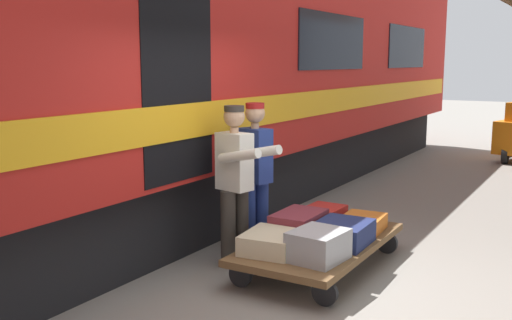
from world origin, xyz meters
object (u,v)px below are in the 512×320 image
porter_by_door (236,180)px  suitcase_orange_carryall (363,223)px  train_car (72,70)px  suitcase_navy_fabric (343,233)px  suitcase_burgundy_valise (299,224)px  luggage_cart (320,244)px  suitcase_gray_aluminum (318,245)px  porter_in_overalls (254,172)px  suitcase_red_plastic (322,216)px  suitcase_cream_canvas (272,242)px

porter_by_door → suitcase_orange_carryall: bearing=-138.9°
train_car → porter_by_door: size_ratio=12.85×
suitcase_navy_fabric → suitcase_burgundy_valise: bearing=0.0°
train_car → suitcase_orange_carryall: (-2.97, -1.35, -1.67)m
luggage_cart → train_car: bearing=15.7°
suitcase_burgundy_valise → suitcase_orange_carryall: suitcase_burgundy_valise is taller
suitcase_gray_aluminum → porter_in_overalls: 1.43m
suitcase_burgundy_valise → suitcase_gray_aluminum: size_ratio=1.21×
suitcase_gray_aluminum → suitcase_red_plastic: suitcase_gray_aluminum is taller
train_car → luggage_cart: size_ratio=10.23×
suitcase_burgundy_valise → suitcase_gray_aluminum: bearing=130.3°
porter_by_door → porter_in_overalls: bearing=-81.8°
suitcase_cream_canvas → suitcase_gray_aluminum: size_ratio=1.15×
suitcase_navy_fabric → suitcase_orange_carryall: bearing=-90.0°
train_car → suitcase_navy_fabric: train_car is taller
porter_by_door → train_car: bearing=12.5°
train_car → luggage_cart: (-2.72, -0.76, -1.79)m
suitcase_orange_carryall → suitcase_red_plastic: suitcase_red_plastic is taller
suitcase_orange_carryall → porter_by_door: porter_by_door is taller
suitcase_cream_canvas → suitcase_red_plastic: size_ratio=1.02×
luggage_cart → porter_by_door: size_ratio=1.26×
suitcase_orange_carryall → porter_by_door: (1.07, 0.93, 0.53)m
porter_in_overalls → porter_by_door: bearing=98.2°
train_car → porter_in_overalls: (-1.83, -0.90, -1.14)m
suitcase_red_plastic → porter_in_overalls: porter_in_overalls is taller
suitcase_gray_aluminum → suitcase_orange_carryall: suitcase_gray_aluminum is taller
suitcase_gray_aluminum → suitcase_red_plastic: (0.50, -1.18, -0.05)m
train_car → luggage_cart: 3.34m
luggage_cart → suitcase_burgundy_valise: suitcase_burgundy_valise is taller
suitcase_orange_carryall → suitcase_red_plastic: bearing=0.0°
suitcase_burgundy_valise → porter_by_door: (0.57, 0.34, 0.48)m
porter_by_door → suitcase_red_plastic: bearing=-121.5°
train_car → suitcase_gray_aluminum: size_ratio=42.34×
suitcase_orange_carryall → porter_by_door: bearing=41.1°
train_car → porter_by_door: train_car is taller
train_car → porter_by_door: 2.25m
suitcase_navy_fabric → suitcase_gray_aluminum: bearing=90.0°
suitcase_red_plastic → luggage_cart: bearing=112.9°
suitcase_burgundy_valise → porter_in_overalls: 0.81m
porter_by_door → luggage_cart: bearing=-157.3°
suitcase_gray_aluminum → suitcase_navy_fabric: size_ratio=0.86×
suitcase_gray_aluminum → suitcase_navy_fabric: 0.59m
suitcase_cream_canvas → suitcase_navy_fabric: bearing=-130.3°
suitcase_cream_canvas → suitcase_gray_aluminum: (-0.50, 0.00, 0.05)m
suitcase_cream_canvas → porter_in_overalls: 1.10m
suitcase_red_plastic → porter_by_door: porter_by_door is taller
suitcase_gray_aluminum → suitcase_orange_carryall: bearing=-90.0°
suitcase_orange_carryall → suitcase_burgundy_valise: bearing=49.7°
suitcase_navy_fabric → suitcase_orange_carryall: suitcase_navy_fabric is taller
suitcase_burgundy_valise → suitcase_navy_fabric: (-0.50, 0.00, -0.02)m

